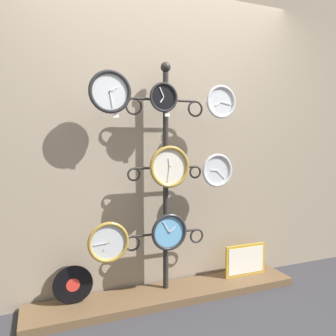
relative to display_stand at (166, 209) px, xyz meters
name	(u,v)px	position (x,y,z in m)	size (l,w,h in m)	color
ground_plane	(187,320)	(0.00, -0.41, -0.72)	(12.00, 12.00, 0.00)	#333338
shop_wall	(159,124)	(0.00, 0.16, 0.68)	(4.40, 0.04, 2.80)	gray
low_shelf	(168,294)	(0.00, -0.06, -0.69)	(2.20, 0.36, 0.06)	brown
display_stand	(166,209)	(0.00, 0.00, 0.00)	(0.68, 0.36, 1.87)	#282623
clock_top_left	(110,92)	(-0.46, -0.09, 0.89)	(0.31, 0.04, 0.31)	silver
clock_top_center	(163,97)	(-0.05, -0.08, 0.87)	(0.23, 0.04, 0.23)	black
clock_top_right	(221,102)	(0.43, -0.12, 0.85)	(0.27, 0.04, 0.27)	silver
clock_middle_center	(169,167)	(-0.01, -0.11, 0.35)	(0.32, 0.04, 0.32)	silver
clock_middle_right	(217,170)	(0.41, -0.09, 0.30)	(0.27, 0.04, 0.27)	silver
clock_bottom_left	(108,242)	(-0.49, -0.10, -0.19)	(0.30, 0.04, 0.30)	silver
clock_bottom_center	(169,232)	(-0.02, -0.11, -0.16)	(0.29, 0.04, 0.29)	#60A8DB
vinyl_record	(73,285)	(-0.73, 0.00, -0.51)	(0.29, 0.01, 0.29)	black
picture_frame	(245,260)	(0.75, -0.03, -0.52)	(0.40, 0.02, 0.28)	gold
price_tag_upper	(116,116)	(-0.42, -0.09, 0.72)	(0.04, 0.00, 0.03)	white
price_tag_mid	(167,115)	(-0.02, -0.08, 0.74)	(0.04, 0.00, 0.03)	white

